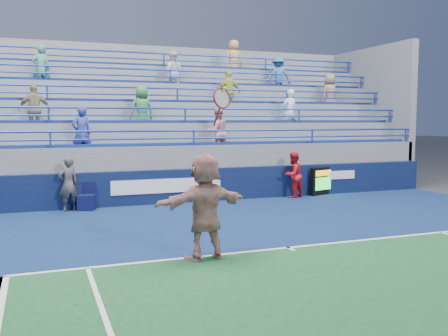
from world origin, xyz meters
name	(u,v)px	position (x,y,z in m)	size (l,w,h in m)	color
ground	(288,249)	(0.00, 0.00, 0.00)	(120.00, 120.00, 0.00)	#333538
sponsor_wall	(196,185)	(0.00, 6.50, 0.55)	(18.00, 0.32, 1.10)	#0A1239
bleacher_stand	(167,149)	(-0.01, 10.27, 1.55)	(18.00, 5.60, 6.13)	slate
serve_speed_board	(325,181)	(4.90, 6.38, 0.51)	(1.44, 0.59, 1.01)	black
judge_chair	(87,201)	(-3.54, 6.13, 0.27)	(0.59, 0.60, 0.84)	#0B1037
tennis_player	(205,206)	(-1.89, -0.14, 1.04)	(2.01, 0.95, 3.33)	silver
line_judge	(68,184)	(-4.06, 6.15, 0.82)	(0.60, 0.39, 1.63)	#121434
ball_girl	(293,175)	(3.41, 6.10, 0.80)	(0.78, 0.61, 1.60)	red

